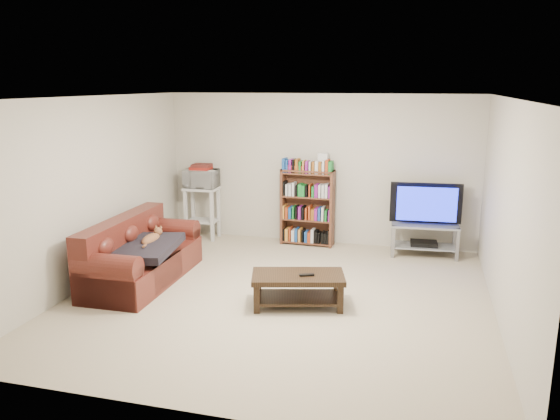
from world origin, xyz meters
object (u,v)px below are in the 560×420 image
(bookshelf, at_px, (307,206))
(sofa, at_px, (138,259))
(coffee_table, at_px, (298,284))
(tv_stand, at_px, (424,234))

(bookshelf, bearing_deg, sofa, -127.59)
(coffee_table, relative_size, bookshelf, 0.96)
(coffee_table, distance_m, bookshelf, 2.54)
(coffee_table, bearing_deg, bookshelf, 84.95)
(bookshelf, bearing_deg, coffee_table, -78.54)
(sofa, relative_size, tv_stand, 1.95)
(bookshelf, bearing_deg, tv_stand, -2.12)
(sofa, xyz_separation_m, tv_stand, (3.64, 2.07, 0.03))
(sofa, xyz_separation_m, coffee_table, (2.23, -0.28, -0.03))
(coffee_table, xyz_separation_m, bookshelf, (-0.42, 2.48, 0.36))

